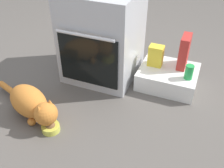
{
  "coord_description": "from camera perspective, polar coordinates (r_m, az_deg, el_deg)",
  "views": [
    {
      "loc": [
        0.79,
        -1.45,
        1.34
      ],
      "look_at": [
        0.23,
        -0.08,
        0.25
      ],
      "focal_mm": 41.18,
      "sensor_mm": 36.0,
      "label": 1
    }
  ],
  "objects": [
    {
      "name": "pantry_cabinet",
      "position": [
        2.27,
        12.29,
        1.59
      ],
      "size": [
        0.48,
        0.41,
        0.15
      ],
      "primitive_type": "cube",
      "color": "white",
      "rests_on": "ground"
    },
    {
      "name": "cat",
      "position": [
        1.95,
        -17.44,
        -4.1
      ],
      "size": [
        0.72,
        0.35,
        0.24
      ],
      "rotation": [
        0.0,
        0.0,
        -0.37
      ],
      "color": "#C6752D",
      "rests_on": "ground"
    },
    {
      "name": "food_bowl",
      "position": [
        1.87,
        -13.45,
        -9.34
      ],
      "size": [
        0.13,
        0.13,
        0.08
      ],
      "color": "#D1D14C",
      "rests_on": "ground"
    },
    {
      "name": "soda_can",
      "position": [
        2.11,
        16.72,
        2.54
      ],
      "size": [
        0.07,
        0.07,
        0.12
      ],
      "primitive_type": "cylinder",
      "color": "green",
      "rests_on": "pantry_cabinet"
    },
    {
      "name": "oven",
      "position": [
        2.22,
        -2.05,
        10.83
      ],
      "size": [
        0.59,
        0.63,
        0.77
      ],
      "color": "#B7BABF",
      "rests_on": "ground"
    },
    {
      "name": "ground",
      "position": [
        2.13,
        -4.91,
        -2.8
      ],
      "size": [
        8.0,
        8.0,
        0.0
      ],
      "primitive_type": "plane",
      "color": "#56514C"
    },
    {
      "name": "cereal_box",
      "position": [
        2.22,
        15.73,
        6.93
      ],
      "size": [
        0.07,
        0.18,
        0.28
      ],
      "primitive_type": "cube",
      "color": "#B72D28",
      "rests_on": "pantry_cabinet"
    },
    {
      "name": "snack_bag",
      "position": [
        2.22,
        9.69,
        6.21
      ],
      "size": [
        0.12,
        0.09,
        0.18
      ],
      "primitive_type": "cube",
      "color": "yellow",
      "rests_on": "pantry_cabinet"
    }
  ]
}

